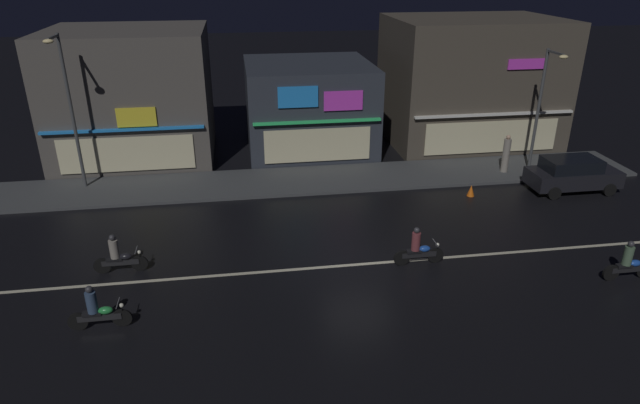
{
  "coord_description": "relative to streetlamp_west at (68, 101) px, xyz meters",
  "views": [
    {
      "loc": [
        -4.07,
        -17.2,
        10.45
      ],
      "look_at": [
        -0.92,
        3.47,
        1.08
      ],
      "focal_mm": 30.71,
      "sensor_mm": 36.0,
      "label": 1
    }
  ],
  "objects": [
    {
      "name": "ground_plane",
      "position": [
        11.75,
        -8.99,
        -4.43
      ],
      "size": [
        140.0,
        140.0,
        0.0
      ],
      "primitive_type": "plane",
      "color": "black"
    },
    {
      "name": "lane_divider_stripe",
      "position": [
        11.75,
        -8.99,
        -4.42
      ],
      "size": [
        31.06,
        0.16,
        0.01
      ],
      "primitive_type": "cube",
      "color": "beige",
      "rests_on": "ground"
    },
    {
      "name": "sidewalk_far",
      "position": [
        11.75,
        -0.49,
        -4.36
      ],
      "size": [
        32.7,
        3.71,
        0.14
      ],
      "primitive_type": "cube",
      "color": "#424447",
      "rests_on": "ground"
    },
    {
      "name": "storefront_left_block",
      "position": [
        1.94,
        5.18,
        -0.93
      ],
      "size": [
        8.36,
        7.79,
        7.0
      ],
      "color": "#56514C",
      "rests_on": "ground"
    },
    {
      "name": "storefront_center_block",
      "position": [
        11.75,
        4.94,
        -1.92
      ],
      "size": [
        7.11,
        7.32,
        5.0
      ],
      "color": "#2D333D",
      "rests_on": "ground"
    },
    {
      "name": "storefront_right_block",
      "position": [
        21.56,
        5.06,
        -0.78
      ],
      "size": [
        9.6,
        7.55,
        7.3
      ],
      "color": "#4C443A",
      "rests_on": "ground"
    },
    {
      "name": "streetlamp_west",
      "position": [
        0.0,
        0.0,
        0.0
      ],
      "size": [
        0.44,
        1.64,
        7.28
      ],
      "color": "#47494C",
      "rests_on": "sidewalk_far"
    },
    {
      "name": "streetlamp_mid",
      "position": [
        22.8,
        -1.09,
        -0.54
      ],
      "size": [
        0.44,
        1.64,
        6.26
      ],
      "color": "#47494C",
      "rests_on": "sidewalk_far"
    },
    {
      "name": "pedestrian_on_sidewalk",
      "position": [
        21.32,
        -0.99,
        -3.36
      ],
      "size": [
        0.37,
        0.37,
        1.99
      ],
      "rotation": [
        0.0,
        0.0,
        0.28
      ],
      "color": "gray",
      "rests_on": "sidewalk_far"
    },
    {
      "name": "parked_car_near_kerb",
      "position": [
        23.5,
        -3.6,
        -3.56
      ],
      "size": [
        4.3,
        1.98,
        1.67
      ],
      "color": "black",
      "rests_on": "ground"
    },
    {
      "name": "motorcycle_lead",
      "position": [
        13.92,
        -9.26,
        -3.79
      ],
      "size": [
        1.9,
        0.6,
        1.52
      ],
      "rotation": [
        0.0,
        0.0,
        3.17
      ],
      "color": "black",
      "rests_on": "ground"
    },
    {
      "name": "motorcycle_following",
      "position": [
        3.04,
        -11.51,
        -3.79
      ],
      "size": [
        1.9,
        0.6,
        1.52
      ],
      "rotation": [
        0.0,
        0.0,
        3.14
      ],
      "color": "black",
      "rests_on": "ground"
    },
    {
      "name": "motorcycle_opposite_lane",
      "position": [
        20.91,
        -11.38,
        -3.79
      ],
      "size": [
        1.9,
        0.6,
        1.52
      ],
      "rotation": [
        0.0,
        0.0,
        3.18
      ],
      "color": "black",
      "rests_on": "ground"
    },
    {
      "name": "motorcycle_trailing_far",
      "position": [
        3.09,
        -8.18,
        -3.79
      ],
      "size": [
        1.9,
        0.6,
        1.52
      ],
      "rotation": [
        0.0,
        0.0,
        0.13
      ],
      "color": "black",
      "rests_on": "ground"
    },
    {
      "name": "traffic_cone",
      "position": [
        18.44,
        -3.5,
        -4.15
      ],
      "size": [
        0.36,
        0.36,
        0.55
      ],
      "primitive_type": "cone",
      "color": "orange",
      "rests_on": "ground"
    }
  ]
}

